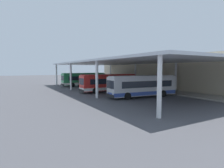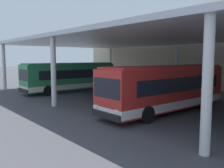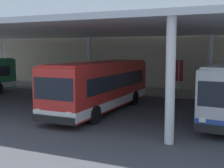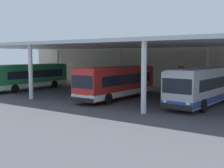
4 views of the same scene
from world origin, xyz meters
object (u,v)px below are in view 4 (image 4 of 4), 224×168
object	(u,v)px
bus_second_bay	(117,82)
bench_waiting	(112,81)
bus_nearest_bay	(30,76)
banner_sign	(181,75)
bus_middle_bay	(203,86)
trash_bin	(99,81)

from	to	relation	value
bus_second_bay	bench_waiting	xyz separation A→B (m)	(-6.97, 9.36, -0.99)
bus_nearest_bay	bench_waiting	bearing A→B (deg)	56.04
banner_sign	bus_nearest_bay	bearing A→B (deg)	-153.28
bus_middle_bay	trash_bin	size ratio (longest dim) A/B	10.90
trash_bin	banner_sign	bearing A→B (deg)	-2.44
bus_second_bay	trash_bin	distance (m)	12.76
trash_bin	banner_sign	distance (m)	12.34
bus_second_bay	bus_nearest_bay	bearing A→B (deg)	179.02
bus_middle_bay	trash_bin	world-z (taller)	bus_middle_bay
bus_middle_bay	bus_second_bay	bearing A→B (deg)	-171.27
bus_middle_bay	bench_waiting	world-z (taller)	bus_middle_bay
bus_second_bay	bench_waiting	distance (m)	11.72
bus_middle_bay	banner_sign	size ratio (longest dim) A/B	3.34
bus_middle_bay	bench_waiting	size ratio (longest dim) A/B	5.94
bus_second_bay	bus_middle_bay	bearing A→B (deg)	8.73
trash_bin	banner_sign	xyz separation A→B (m)	(12.26, -0.52, 1.30)
trash_bin	banner_sign	size ratio (longest dim) A/B	0.31
bus_middle_bay	trash_bin	xyz separation A→B (m)	(-17.03, 7.77, -0.98)
bus_middle_bay	bus_nearest_bay	bearing A→B (deg)	-177.26
bus_nearest_bay	bus_second_bay	xyz separation A→B (m)	(13.13, -0.22, 0.00)
bus_nearest_bay	bus_second_bay	size ratio (longest dim) A/B	1.00
bus_middle_bay	banner_sign	bearing A→B (deg)	123.31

